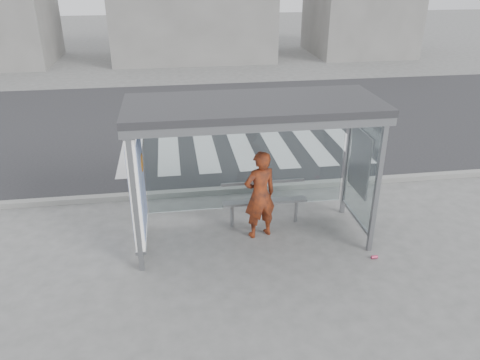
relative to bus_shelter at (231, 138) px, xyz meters
name	(u,v)px	position (x,y,z in m)	size (l,w,h in m)	color
ground	(252,238)	(0.37, -0.06, -1.98)	(80.00, 80.00, 0.00)	#61615F
road	(215,122)	(0.37, 6.94, -1.98)	(30.00, 10.00, 0.01)	#27272A
curb	(237,189)	(0.37, 1.89, -1.92)	(30.00, 0.18, 0.12)	gray
crosswalk	(242,149)	(0.87, 4.44, -1.98)	(6.55, 3.00, 0.00)	silver
bus_shelter	(231,138)	(0.00, 0.00, 0.00)	(4.25, 1.65, 2.62)	gray
building_center	(192,7)	(0.37, 17.94, 0.52)	(8.00, 5.00, 5.00)	slate
person	(260,195)	(0.52, 0.03, -1.13)	(0.62, 0.41, 1.70)	#C14612
bench	(264,200)	(0.69, 0.44, -1.48)	(1.64, 0.31, 0.85)	gray
soda_can	(374,257)	(2.36, -1.04, -1.95)	(0.06, 0.06, 0.11)	#D83F69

